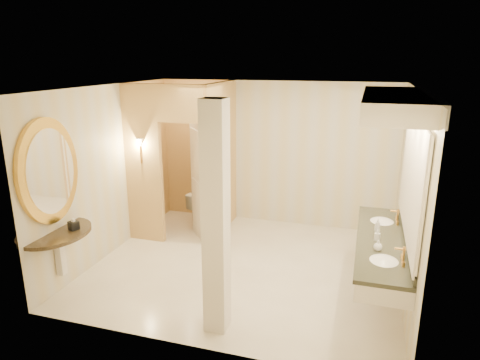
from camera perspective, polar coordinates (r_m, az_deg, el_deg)
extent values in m
plane|color=white|center=(6.73, 0.61, -11.40)|extent=(4.50, 4.50, 0.00)
plane|color=white|center=(5.99, 0.69, 12.21)|extent=(4.50, 4.50, 0.00)
cube|color=beige|center=(8.11, 4.57, 3.51)|extent=(4.50, 0.02, 2.70)
cube|color=beige|center=(4.45, -6.58, -7.23)|extent=(4.50, 0.02, 2.70)
cube|color=beige|center=(7.16, -16.94, 1.17)|extent=(0.02, 4.00, 2.70)
cube|color=beige|center=(6.03, 21.66, -2.00)|extent=(0.02, 4.00, 2.70)
cube|color=tan|center=(7.61, -2.54, 2.72)|extent=(0.10, 1.50, 2.70)
cube|color=tan|center=(7.40, -12.73, 1.96)|extent=(0.65, 0.10, 2.70)
cube|color=tan|center=(6.90, -7.92, 10.06)|extent=(0.80, 0.10, 0.60)
cube|color=silver|center=(7.38, -5.49, -0.18)|extent=(0.54, 0.65, 2.10)
cylinder|color=#B38039|center=(7.30, -13.09, 3.35)|extent=(0.03, 0.03, 0.30)
cone|color=silver|center=(7.26, -13.19, 4.89)|extent=(0.14, 0.14, 0.14)
cube|color=silver|center=(5.85, 18.38, -8.73)|extent=(0.60, 2.36, 0.24)
cube|color=black|center=(5.80, 18.48, -7.65)|extent=(0.64, 2.40, 0.05)
cube|color=black|center=(5.80, 21.32, -7.21)|extent=(0.03, 2.36, 0.10)
ellipsoid|color=white|center=(5.23, 18.60, -10.58)|extent=(0.40, 0.44, 0.15)
cylinder|color=#B38039|center=(5.19, 20.95, -9.44)|extent=(0.03, 0.03, 0.22)
ellipsoid|color=white|center=(6.40, 18.35, -5.59)|extent=(0.40, 0.44, 0.15)
cylinder|color=#B38039|center=(6.37, 20.25, -4.63)|extent=(0.03, 0.03, 0.22)
cube|color=white|center=(5.55, 22.08, 0.23)|extent=(0.03, 2.36, 1.40)
cube|color=silver|center=(5.37, 20.12, 9.64)|extent=(0.75, 2.56, 0.22)
cylinder|color=black|center=(6.24, -23.46, -6.49)|extent=(1.07, 1.07, 0.05)
cube|color=silver|center=(6.33, -22.87, -9.06)|extent=(0.10, 0.10, 0.60)
cylinder|color=#ECB945|center=(5.98, -24.20, 1.06)|extent=(0.07, 1.07, 1.07)
cylinder|color=white|center=(5.95, -23.91, 1.03)|extent=(0.02, 0.85, 0.85)
cube|color=silver|center=(4.77, -3.23, -5.50)|extent=(0.26, 0.26, 2.70)
cube|color=black|center=(6.17, -21.30, -5.67)|extent=(0.15, 0.15, 0.11)
imported|color=white|center=(8.23, -4.86, -3.68)|extent=(0.53, 0.73, 0.66)
imported|color=beige|center=(5.70, 17.85, -7.00)|extent=(0.08, 0.08, 0.14)
imported|color=silver|center=(5.42, 17.92, -8.28)|extent=(0.13, 0.13, 0.13)
imported|color=#C6B28C|center=(5.95, 17.87, -5.76)|extent=(0.09, 0.09, 0.19)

